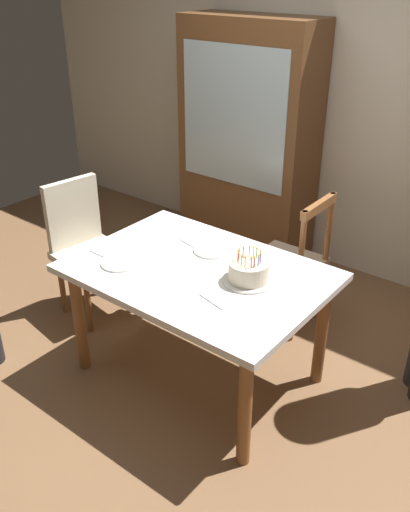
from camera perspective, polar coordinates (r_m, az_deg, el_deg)
ground at (r=3.47m, az=-0.66°, el=-11.99°), size 6.40×6.40×0.00m
back_wall at (r=4.35m, az=15.22°, el=14.86°), size 6.40×0.10×2.60m
dining_table at (r=3.09m, az=-0.73°, el=-2.88°), size 1.40×0.98×0.74m
birthday_cake at (r=2.91m, az=4.54°, el=-1.68°), size 0.28×0.28×0.18m
plate_near_celebrant at (r=3.13m, az=-8.79°, el=-0.69°), size 0.22×0.22×0.01m
plate_far_side at (r=3.23m, az=0.75°, el=0.62°), size 0.22×0.22×0.01m
fork_near_celebrant at (r=3.24m, az=-10.78°, el=0.11°), size 0.18×0.02×0.01m
fork_far_side at (r=3.31m, az=-1.65°, el=1.26°), size 0.18×0.05×0.01m
fork_near_guest at (r=2.76m, az=0.67°, el=-4.74°), size 0.18×0.06×0.01m
chair_spindle_back at (r=3.71m, az=8.77°, el=-0.81°), size 0.44×0.44×0.95m
chair_upholstered at (r=3.89m, az=-12.47°, el=1.51°), size 0.50×0.50×0.95m
china_cabinet at (r=4.52m, az=4.48°, el=11.67°), size 1.10×0.45×1.90m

